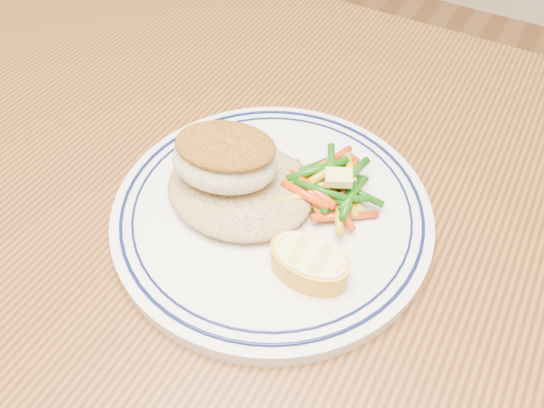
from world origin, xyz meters
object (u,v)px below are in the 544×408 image
at_px(dining_table, 238,303).
at_px(lemon_wedge, 309,262).
at_px(plate, 272,212).
at_px(vegetable_pile, 329,186).
at_px(fish_fillet, 225,158).
at_px(rice_pilaf, 240,185).

relative_size(dining_table, lemon_wedge, 21.86).
xyz_separation_m(plate, lemon_wedge, (0.06, -0.05, 0.02)).
xyz_separation_m(vegetable_pile, lemon_wedge, (0.02, -0.08, 0.00)).
bearing_deg(dining_table, fish_fillet, 126.64).
height_order(dining_table, lemon_wedge, lemon_wedge).
xyz_separation_m(dining_table, fish_fillet, (-0.03, 0.04, 0.16)).
bearing_deg(dining_table, rice_pilaf, 112.63).
bearing_deg(vegetable_pile, plate, -136.08).
bearing_deg(dining_table, vegetable_pile, 58.04).
xyz_separation_m(fish_fillet, vegetable_pile, (0.08, 0.04, -0.03)).
height_order(plate, fish_fillet, fish_fillet).
bearing_deg(fish_fillet, vegetable_pile, 25.74).
bearing_deg(dining_table, lemon_wedge, -0.29).
bearing_deg(lemon_wedge, plate, 142.33).
bearing_deg(dining_table, plate, 73.70).
distance_m(dining_table, fish_fillet, 0.17).
relative_size(dining_table, rice_pilaf, 10.79).
bearing_deg(vegetable_pile, lemon_wedge, -75.26).
distance_m(rice_pilaf, fish_fillet, 0.03).
bearing_deg(plate, fish_fillet, -175.69).
xyz_separation_m(plate, rice_pilaf, (-0.03, -0.00, 0.02)).
bearing_deg(rice_pilaf, lemon_wedge, -26.28).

